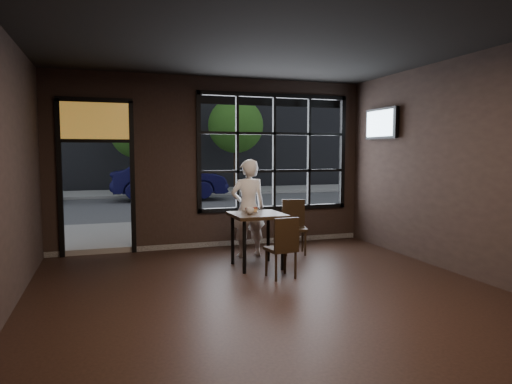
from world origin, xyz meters
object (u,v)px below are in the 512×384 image
object	(u,v)px
cafe_table	(257,240)
man	(248,208)
navy_car	(170,179)
chair_near	(281,247)

from	to	relation	value
cafe_table	man	world-z (taller)	man
cafe_table	navy_car	bearing A→B (deg)	88.50
cafe_table	man	size ratio (longest dim) A/B	0.51
cafe_table	man	xyz separation A→B (m)	(0.09, 0.75, 0.41)
man	chair_near	bearing A→B (deg)	91.48
cafe_table	chair_near	xyz separation A→B (m)	(0.14, -0.68, 0.02)
chair_near	navy_car	bearing A→B (deg)	-96.05
chair_near	man	size ratio (longest dim) A/B	0.53
man	navy_car	bearing A→B (deg)	-90.14
man	navy_car	world-z (taller)	man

